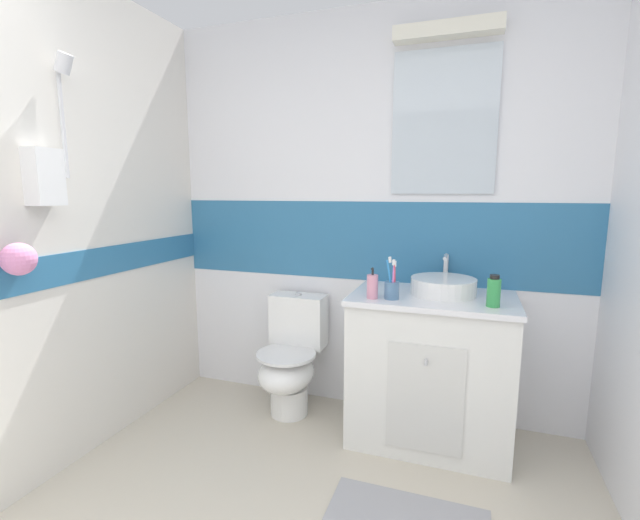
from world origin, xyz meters
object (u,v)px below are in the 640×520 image
at_px(sink_basin, 443,285).
at_px(mouthwash_bottle, 494,292).
at_px(toilet, 291,359).
at_px(toothbrush_cup, 392,288).
at_px(soap_dispenser, 372,286).

bearing_deg(sink_basin, mouthwash_bottle, -37.67).
height_order(toilet, mouthwash_bottle, mouthwash_bottle).
relative_size(toilet, toothbrush_cup, 3.35).
xyz_separation_m(toothbrush_cup, soap_dispenser, (-0.10, -0.02, 0.01)).
distance_m(soap_dispenser, mouthwash_bottle, 0.60).
height_order(toothbrush_cup, mouthwash_bottle, toothbrush_cup).
bearing_deg(sink_basin, toilet, -179.00).
bearing_deg(toothbrush_cup, soap_dispenser, -168.57).
bearing_deg(toilet, toothbrush_cup, -15.79).
distance_m(sink_basin, soap_dispenser, 0.42).
bearing_deg(mouthwash_bottle, toothbrush_cup, -178.70).
xyz_separation_m(sink_basin, toilet, (-0.91, -0.02, -0.55)).
xyz_separation_m(sink_basin, toothbrush_cup, (-0.25, -0.20, 0.01)).
bearing_deg(toothbrush_cup, toilet, 164.21).
distance_m(toilet, soap_dispenser, 0.82).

